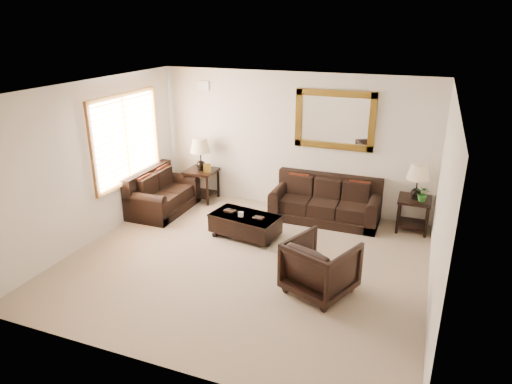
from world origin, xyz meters
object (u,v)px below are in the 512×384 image
at_px(end_table_left, 201,160).
at_px(coffee_table, 245,223).
at_px(sofa, 326,204).
at_px(armchair, 321,264).
at_px(loveseat, 161,196).
at_px(end_table_right, 417,188).

bearing_deg(end_table_left, coffee_table, -40.53).
xyz_separation_m(sofa, armchair, (0.50, -2.51, 0.13)).
height_order(end_table_left, coffee_table, end_table_left).
distance_m(end_table_left, coffee_table, 2.10).
relative_size(end_table_left, coffee_table, 1.05).
height_order(loveseat, end_table_left, end_table_left).
height_order(end_table_left, armchair, end_table_left).
distance_m(loveseat, end_table_left, 1.11).
bearing_deg(coffee_table, end_table_right, 35.36).
relative_size(sofa, end_table_left, 1.51).
distance_m(sofa, end_table_right, 1.67).
distance_m(loveseat, end_table_right, 4.85).
height_order(loveseat, end_table_right, end_table_right).
relative_size(end_table_right, coffee_table, 0.98).
height_order(sofa, armchair, armchair).
bearing_deg(armchair, coffee_table, -15.12).
height_order(sofa, end_table_right, end_table_right).
distance_m(end_table_right, armchair, 2.83).
xyz_separation_m(end_table_right, armchair, (-1.09, -2.58, -0.38)).
xyz_separation_m(sofa, loveseat, (-3.16, -0.77, 0.01)).
bearing_deg(coffee_table, loveseat, 176.14).
bearing_deg(end_table_left, sofa, -1.18).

